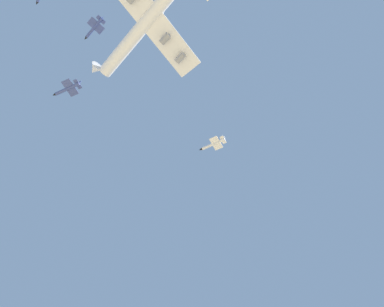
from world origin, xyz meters
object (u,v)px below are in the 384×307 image
object	(u,v)px
carrier_jet	(149,19)
chase_jet_lead	(67,89)
chase_jet_left_wing	(94,28)
chase_jet_trailing	(213,144)

from	to	relation	value
carrier_jet	chase_jet_lead	bearing A→B (deg)	4.03
chase_jet_left_wing	chase_jet_trailing	size ratio (longest dim) A/B	1.00
chase_jet_trailing	chase_jet_left_wing	bearing A→B (deg)	67.43
carrier_jet	chase_jet_left_wing	xyz separation A→B (m)	(26.36, 16.38, 14.17)
carrier_jet	chase_jet_trailing	xyz separation A→B (m)	(20.27, -63.05, -15.39)
chase_jet_left_wing	chase_jet_trailing	world-z (taller)	chase_jet_left_wing
carrier_jet	chase_jet_trailing	world-z (taller)	carrier_jet
chase_jet_lead	chase_jet_trailing	bearing A→B (deg)	-131.69
carrier_jet	chase_jet_left_wing	bearing A→B (deg)	25.57
chase_jet_lead	chase_jet_trailing	xyz separation A→B (m)	(-25.29, -71.35, 2.44)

